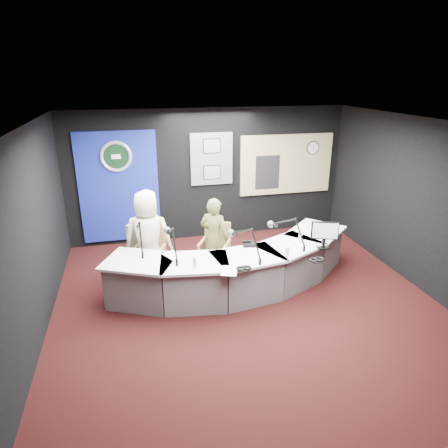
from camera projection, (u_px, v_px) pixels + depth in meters
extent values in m
plane|color=black|center=(248.00, 305.00, 6.35)|extent=(6.00, 6.00, 0.00)
cube|color=silver|center=(252.00, 125.00, 5.36)|extent=(6.00, 6.00, 0.02)
cube|color=black|center=(209.00, 175.00, 8.58)|extent=(6.00, 0.02, 2.80)
cube|color=black|center=(362.00, 353.00, 3.13)|extent=(6.00, 0.02, 2.80)
cube|color=black|center=(30.00, 241.00, 5.20)|extent=(0.02, 6.00, 2.80)
cube|color=black|center=(426.00, 208.00, 6.51)|extent=(0.02, 6.00, 2.80)
cube|color=navy|center=(119.00, 188.00, 8.19)|extent=(1.60, 0.05, 2.30)
torus|color=silver|center=(116.00, 157.00, 7.93)|extent=(0.63, 0.07, 0.63)
cylinder|color=black|center=(116.00, 157.00, 7.93)|extent=(0.48, 0.01, 0.48)
cube|color=slate|center=(212.00, 159.00, 8.44)|extent=(0.90, 0.04, 1.10)
cube|color=gray|center=(212.00, 146.00, 8.31)|extent=(0.34, 0.02, 0.27)
cube|color=gray|center=(212.00, 172.00, 8.51)|extent=(0.34, 0.02, 0.27)
cube|color=tan|center=(286.00, 164.00, 8.88)|extent=(2.12, 0.06, 1.32)
cube|color=#FCC69F|center=(286.00, 164.00, 8.87)|extent=(2.00, 0.02, 1.20)
cube|color=black|center=(267.00, 172.00, 8.81)|extent=(0.55, 0.02, 0.75)
cylinder|color=white|center=(313.00, 148.00, 8.86)|extent=(0.28, 0.01, 0.28)
cube|color=slate|center=(142.00, 244.00, 7.06)|extent=(0.50, 0.27, 0.70)
imported|color=#F4E2C3|center=(148.00, 237.00, 6.80)|extent=(0.88, 0.64, 1.66)
imported|color=brown|center=(214.00, 238.00, 7.04)|extent=(0.64, 0.60, 1.46)
cube|color=black|center=(325.00, 230.00, 6.46)|extent=(0.39, 0.16, 0.28)
cube|color=black|center=(249.00, 244.00, 6.66)|extent=(0.23, 0.20, 0.05)
torus|color=black|center=(317.00, 260.00, 6.13)|extent=(0.22, 0.22, 0.04)
torus|color=black|center=(244.00, 268.00, 5.87)|extent=(0.20, 0.20, 0.03)
cube|color=white|center=(173.00, 255.00, 6.33)|extent=(0.35, 0.39, 0.00)
cube|color=white|center=(229.00, 271.00, 5.82)|extent=(0.32, 0.38, 0.00)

